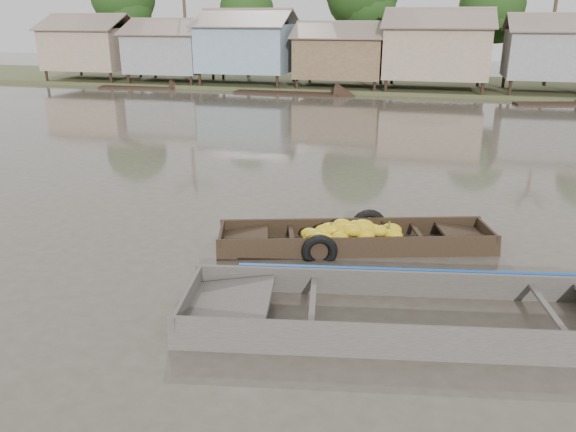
# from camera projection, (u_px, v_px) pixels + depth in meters

# --- Properties ---
(ground) EXTENTS (120.00, 120.00, 0.00)m
(ground) POSITION_uv_depth(u_px,v_px,m) (283.00, 271.00, 11.31)
(ground) COLOR #453F35
(ground) RESTS_ON ground
(riverbank) EXTENTS (120.00, 12.47, 10.22)m
(riverbank) POSITION_uv_depth(u_px,v_px,m) (445.00, 43.00, 38.62)
(riverbank) COLOR #384723
(riverbank) RESTS_ON ground
(banana_boat) EXTENTS (6.22, 3.12, 0.87)m
(banana_boat) POSITION_uv_depth(u_px,v_px,m) (351.00, 238.00, 12.47)
(banana_boat) COLOR black
(banana_boat) RESTS_ON ground
(viewer_boat) EXTENTS (8.46, 3.56, 0.66)m
(viewer_boat) POSITION_uv_depth(u_px,v_px,m) (430.00, 320.00, 9.31)
(viewer_boat) COLOR #3E3834
(viewer_boat) RESTS_ON ground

